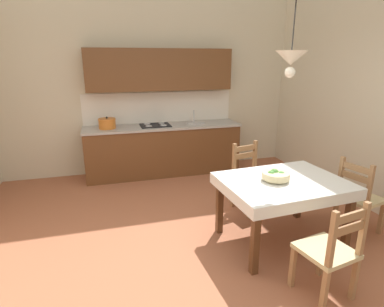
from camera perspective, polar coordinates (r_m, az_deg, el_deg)
ground_plane at (r=3.56m, az=1.11°, el=-18.79°), size 5.86×6.50×0.10m
wall_back at (r=5.85m, az=-7.76°, el=16.61°), size 5.86×0.12×4.04m
kitchen_cabinetry at (r=5.66m, az=-5.43°, el=4.79°), size 2.76×0.63×2.20m
dining_table at (r=3.63m, az=16.15°, el=-6.51°), size 1.39×1.09×0.75m
dining_chair_kitchen_side at (r=4.42m, az=10.51°, el=-4.49°), size 0.50×0.50×0.93m
dining_chair_window_side at (r=4.24m, az=28.05°, el=-7.18°), size 0.51×0.51×0.93m
dining_chair_camera_side at (r=3.04m, az=23.78°, el=-16.07°), size 0.49×0.49×0.93m
fruit_bowl at (r=3.53m, az=14.94°, el=-3.86°), size 0.30×0.30×0.12m
pendant_lamp at (r=3.40m, az=17.57°, el=16.07°), size 0.32×0.32×0.80m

